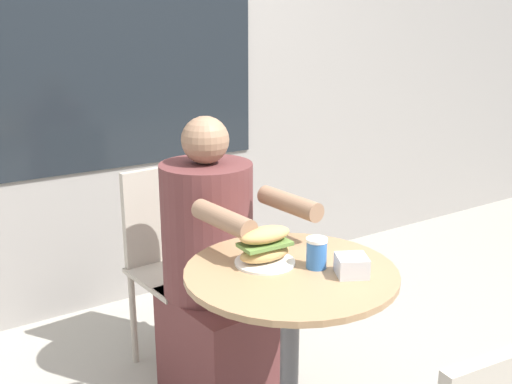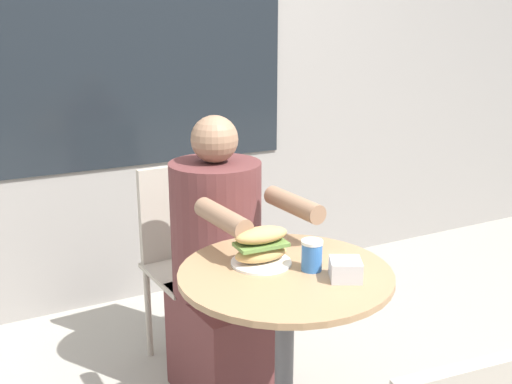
{
  "view_description": "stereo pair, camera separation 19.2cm",
  "coord_description": "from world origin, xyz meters",
  "px_view_note": "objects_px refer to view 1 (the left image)",
  "views": [
    {
      "loc": [
        -1.02,
        -1.35,
        1.48
      ],
      "look_at": [
        0.0,
        0.19,
        0.94
      ],
      "focal_mm": 42.0,
      "sensor_mm": 36.0,
      "label": 1
    },
    {
      "loc": [
        -0.86,
        -1.44,
        1.48
      ],
      "look_at": [
        0.0,
        0.19,
        0.94
      ],
      "focal_mm": 42.0,
      "sensor_mm": 36.0,
      "label": 2
    }
  ],
  "objects_px": {
    "sandwich_on_plate": "(265,247)",
    "diner_chair": "(172,249)",
    "cafe_table": "(290,330)",
    "drink_cup": "(317,253)",
    "seated_diner": "(214,284)"
  },
  "relations": [
    {
      "from": "cafe_table",
      "to": "sandwich_on_plate",
      "type": "relative_size",
      "value": 3.9
    },
    {
      "from": "diner_chair",
      "to": "seated_diner",
      "type": "relative_size",
      "value": 0.76
    },
    {
      "from": "cafe_table",
      "to": "sandwich_on_plate",
      "type": "distance_m",
      "value": 0.28
    },
    {
      "from": "drink_cup",
      "to": "cafe_table",
      "type": "bearing_deg",
      "value": 158.35
    },
    {
      "from": "seated_diner",
      "to": "drink_cup",
      "type": "bearing_deg",
      "value": 91.94
    },
    {
      "from": "diner_chair",
      "to": "drink_cup",
      "type": "xyz_separation_m",
      "value": [
        0.07,
        -0.89,
        0.27
      ]
    },
    {
      "from": "sandwich_on_plate",
      "to": "diner_chair",
      "type": "bearing_deg",
      "value": 86.56
    },
    {
      "from": "cafe_table",
      "to": "drink_cup",
      "type": "xyz_separation_m",
      "value": [
        0.07,
        -0.03,
        0.25
      ]
    },
    {
      "from": "cafe_table",
      "to": "diner_chair",
      "type": "distance_m",
      "value": 0.86
    },
    {
      "from": "drink_cup",
      "to": "sandwich_on_plate",
      "type": "bearing_deg",
      "value": 134.61
    },
    {
      "from": "cafe_table",
      "to": "drink_cup",
      "type": "distance_m",
      "value": 0.26
    },
    {
      "from": "seated_diner",
      "to": "sandwich_on_plate",
      "type": "distance_m",
      "value": 0.53
    },
    {
      "from": "sandwich_on_plate",
      "to": "drink_cup",
      "type": "xyz_separation_m",
      "value": [
        0.11,
        -0.11,
        -0.01
      ]
    },
    {
      "from": "diner_chair",
      "to": "drink_cup",
      "type": "distance_m",
      "value": 0.94
    },
    {
      "from": "cafe_table",
      "to": "diner_chair",
      "type": "relative_size",
      "value": 0.85
    }
  ]
}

